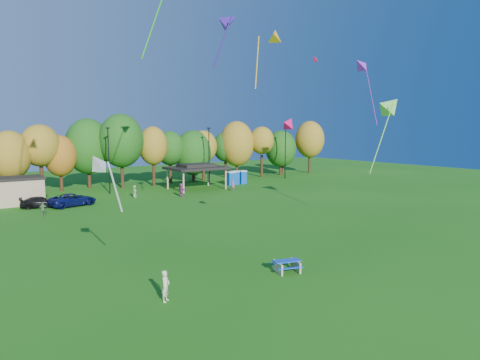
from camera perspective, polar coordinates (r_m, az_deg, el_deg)
ground at (r=26.30m, az=8.05°, el=-12.94°), size 160.00×160.00×0.00m
tree_line at (r=65.49m, az=-21.17°, el=3.78°), size 93.57×10.55×11.15m
lamp_posts at (r=61.10m, az=-17.10°, el=2.80°), size 64.50×0.25×9.09m
utility_building at (r=56.81m, az=-27.89°, el=-1.29°), size 6.30×4.30×3.25m
pavilion at (r=63.36m, az=-5.82°, el=1.68°), size 8.20×6.20×3.77m
porta_potties at (r=68.63m, az=-0.56°, el=0.32°), size 3.75×1.75×2.18m
picnic_table at (r=27.32m, az=6.26°, el=-11.21°), size 2.02×1.83×0.73m
kite_flyer at (r=23.00m, az=-9.90°, el=-13.76°), size 0.71×0.69×1.64m
car_c at (r=53.07m, az=-21.45°, el=-2.46°), size 5.79×3.66×1.49m
car_d at (r=53.41m, az=-25.04°, el=-2.70°), size 4.60×2.58×1.26m
far_person_0 at (r=61.64m, az=-0.98°, el=-0.73°), size 0.59×0.67×1.55m
far_person_2 at (r=56.47m, az=-7.78°, el=-1.35°), size 0.78×1.73×1.80m
far_person_4 at (r=57.16m, az=-13.86°, el=-1.49°), size 0.78×0.93×1.61m
far_person_5 at (r=47.74m, az=-24.77°, el=-3.58°), size 0.92×0.41×1.54m
kite_1 at (r=38.49m, az=4.61°, el=18.66°), size 2.88×2.74×5.47m
kite_2 at (r=35.79m, az=-1.41°, el=20.40°), size 2.84×2.08×4.62m
kite_5 at (r=44.48m, az=19.51°, el=9.34°), size 4.87×2.73×7.87m
kite_6 at (r=56.20m, az=15.74°, el=14.55°), size 4.93×1.71×8.49m
kite_8 at (r=32.61m, az=6.56°, el=7.61°), size 1.56×1.31×1.35m
kite_9 at (r=23.94m, az=-18.45°, el=2.15°), size 2.13×1.66×3.48m
kite_10 at (r=65.65m, az=9.96°, el=15.68°), size 1.49×1.28×1.26m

